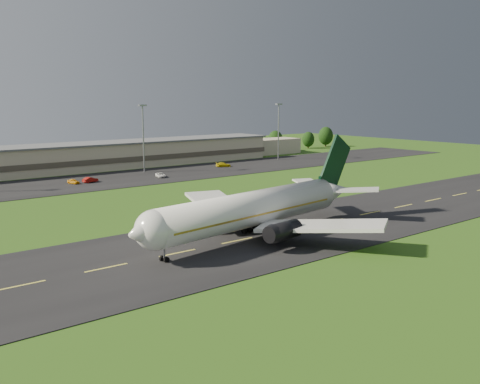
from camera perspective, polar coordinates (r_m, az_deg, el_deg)
ground at (r=98.98m, az=9.79°, el=-3.11°), size 360.00×360.00×0.00m
taxiway at (r=98.97m, az=9.79°, el=-3.08°), size 220.00×30.00×0.10m
apron at (r=155.51m, az=-10.38°, el=1.63°), size 260.00×30.00×0.10m
airliner at (r=85.49m, az=1.57°, el=-1.83°), size 51.14×41.80×15.57m
terminal at (r=179.30m, az=-12.28°, el=3.92°), size 145.00×16.00×8.40m
light_mast_centre at (r=163.62m, az=-10.30°, el=6.50°), size 2.40×1.20×20.35m
light_mast_east at (r=195.69m, az=4.13°, el=7.18°), size 2.40×1.20×20.35m
tree_line at (r=197.20m, az=-8.25°, el=4.75°), size 197.46×8.78×9.17m
service_vehicle_a at (r=146.29m, az=-17.34°, el=1.09°), size 2.50×3.97×1.26m
service_vehicle_b at (r=147.46m, az=-15.68°, el=1.27°), size 4.52×2.58×1.41m
service_vehicle_c at (r=153.05m, az=-8.49°, el=1.81°), size 3.24×4.97×1.27m
service_vehicle_d at (r=174.46m, az=-1.79°, el=2.93°), size 5.24×3.83×1.41m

